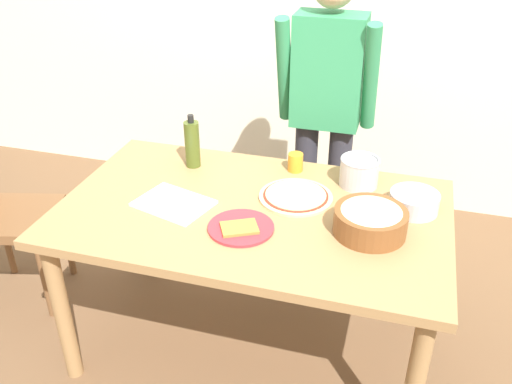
# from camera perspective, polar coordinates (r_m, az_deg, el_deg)

# --- Properties ---
(ground) EXTENTS (8.00, 8.00, 0.00)m
(ground) POSITION_cam_1_polar(r_m,az_deg,el_deg) (2.77, -0.30, -15.21)
(ground) COLOR brown
(wall_back) EXTENTS (5.60, 0.10, 2.60)m
(wall_back) POSITION_cam_1_polar(r_m,az_deg,el_deg) (3.58, 7.36, 19.02)
(wall_back) COLOR silver
(wall_back) RESTS_ON ground
(dining_table) EXTENTS (1.60, 0.96, 0.76)m
(dining_table) POSITION_cam_1_polar(r_m,az_deg,el_deg) (2.34, -0.34, -3.58)
(dining_table) COLOR #A37A4C
(dining_table) RESTS_ON ground
(person_cook) EXTENTS (0.49, 0.25, 1.62)m
(person_cook) POSITION_cam_1_polar(r_m,az_deg,el_deg) (2.85, 7.20, 8.63)
(person_cook) COLOR #2D2D38
(person_cook) RESTS_ON ground
(pizza_raw_on_board) EXTENTS (0.32, 0.32, 0.02)m
(pizza_raw_on_board) POSITION_cam_1_polar(r_m,az_deg,el_deg) (2.37, 4.10, -0.44)
(pizza_raw_on_board) COLOR beige
(pizza_raw_on_board) RESTS_ON dining_table
(plate_with_slice) EXTENTS (0.26, 0.26, 0.02)m
(plate_with_slice) POSITION_cam_1_polar(r_m,az_deg,el_deg) (2.16, -1.64, -3.67)
(plate_with_slice) COLOR red
(plate_with_slice) RESTS_ON dining_table
(popcorn_bowl) EXTENTS (0.28, 0.28, 0.11)m
(popcorn_bowl) POSITION_cam_1_polar(r_m,az_deg,el_deg) (2.15, 11.68, -2.77)
(popcorn_bowl) COLOR brown
(popcorn_bowl) RESTS_ON dining_table
(mixing_bowl_steel) EXTENTS (0.20, 0.20, 0.08)m
(mixing_bowl_steel) POSITION_cam_1_polar(r_m,az_deg,el_deg) (2.35, 15.92, -0.99)
(mixing_bowl_steel) COLOR #B7B7BC
(mixing_bowl_steel) RESTS_ON dining_table
(olive_oil_bottle) EXTENTS (0.07, 0.07, 0.26)m
(olive_oil_bottle) POSITION_cam_1_polar(r_m,az_deg,el_deg) (2.60, -6.57, 4.94)
(olive_oil_bottle) COLOR #47561E
(olive_oil_bottle) RESTS_ON dining_table
(steel_pot) EXTENTS (0.17, 0.17, 0.13)m
(steel_pot) POSITION_cam_1_polar(r_m,az_deg,el_deg) (2.48, 10.56, 2.08)
(steel_pot) COLOR #B7B7BC
(steel_pot) RESTS_ON dining_table
(cup_orange) EXTENTS (0.07, 0.07, 0.08)m
(cup_orange) POSITION_cam_1_polar(r_m,az_deg,el_deg) (2.57, 4.07, 3.07)
(cup_orange) COLOR orange
(cup_orange) RESTS_ON dining_table
(cutting_board_white) EXTENTS (0.35, 0.29, 0.01)m
(cutting_board_white) POSITION_cam_1_polar(r_m,az_deg,el_deg) (2.34, -8.46, -1.16)
(cutting_board_white) COLOR white
(cutting_board_white) RESTS_ON dining_table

